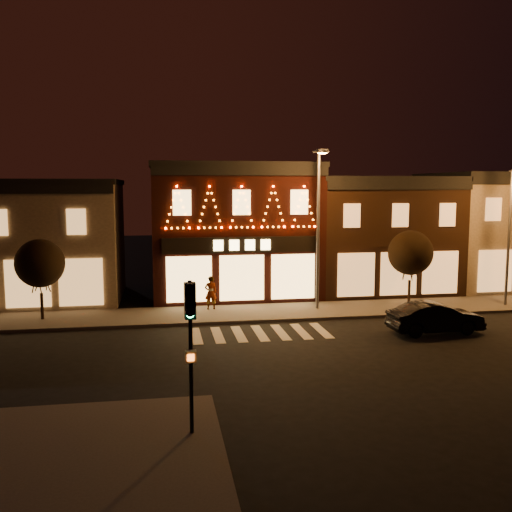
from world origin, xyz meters
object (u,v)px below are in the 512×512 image
object	(u,v)px
traffic_signal_near	(190,328)
pedestrian	(211,293)
streetlamp_mid	(319,217)
dark_sedan	(435,318)

from	to	relation	value
traffic_signal_near	pedestrian	world-z (taller)	traffic_signal_near
streetlamp_mid	dark_sedan	bearing A→B (deg)	-61.83
traffic_signal_near	streetlamp_mid	bearing A→B (deg)	59.62
traffic_signal_near	pedestrian	xyz separation A→B (m)	(1.93, 15.84, -2.06)
dark_sedan	pedestrian	world-z (taller)	pedestrian
traffic_signal_near	streetlamp_mid	world-z (taller)	streetlamp_mid
streetlamp_mid	pedestrian	distance (m)	7.23
traffic_signal_near	pedestrian	distance (m)	16.09
streetlamp_mid	dark_sedan	xyz separation A→B (m)	(4.24, -5.30, -4.53)
dark_sedan	pedestrian	xyz separation A→B (m)	(-10.05, 6.30, 0.35)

